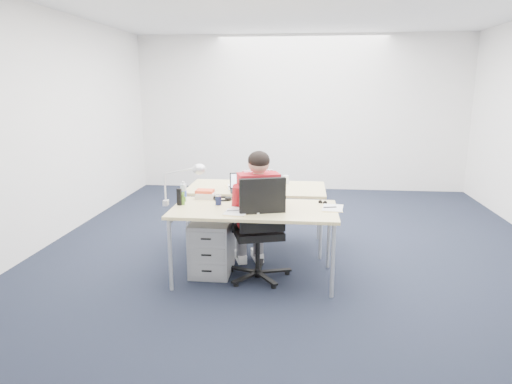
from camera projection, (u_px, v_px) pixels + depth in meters
floor at (295, 254)px, 5.26m from camera, size 7.00×7.00×0.00m
room at (298, 103)px, 4.87m from camera, size 6.02×7.02×2.80m
desk_near at (254, 213)px, 4.44m from camera, size 1.60×0.80×0.73m
desk_far at (256, 191)px, 5.36m from camera, size 1.60×0.80×0.73m
office_chair at (258, 250)px, 4.53m from camera, size 0.84×0.84×1.06m
seated_person at (255, 212)px, 4.62m from camera, size 0.54×0.76×1.27m
drawer_pedestal_near at (212, 247)px, 4.68m from camera, size 0.40×0.50×0.55m
drawer_pedestal_far at (221, 226)px, 5.39m from camera, size 0.40×0.50×0.55m
silver_laptop at (259, 188)px, 4.54m from camera, size 0.36×0.31×0.33m
wireless_keyboard at (243, 211)px, 4.29m from camera, size 0.32×0.14×0.02m
computer_mouse at (268, 211)px, 4.27m from camera, size 0.08×0.10×0.03m
headphones at (222, 198)px, 4.74m from camera, size 0.26×0.23×0.04m
can_koozie at (218, 200)px, 4.53m from camera, size 0.06×0.06×0.10m
water_bottle at (184, 191)px, 4.67m from camera, size 0.07×0.07×0.21m
bear_figurine at (182, 198)px, 4.54m from camera, size 0.09×0.08×0.14m
book_stack at (205, 194)px, 4.81m from camera, size 0.24×0.21×0.09m
cordless_phone at (179, 197)px, 4.51m from camera, size 0.05×0.04×0.17m
papers_left at (236, 212)px, 4.28m from camera, size 0.24×0.31×0.01m
papers_right at (332, 208)px, 4.40m from camera, size 0.21×0.29×0.01m
sunglasses at (323, 203)px, 4.59m from camera, size 0.11×0.08×0.02m
desk_lamp at (178, 184)px, 4.46m from camera, size 0.42×0.27×0.44m
dark_laptop at (243, 182)px, 5.10m from camera, size 0.34×0.34×0.21m
far_cup at (286, 179)px, 5.54m from camera, size 0.09×0.09×0.10m
far_papers at (236, 187)px, 5.32m from camera, size 0.28×0.35×0.01m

